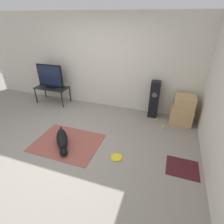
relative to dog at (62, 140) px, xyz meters
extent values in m
plane|color=gray|center=(0.20, 0.04, -0.14)|extent=(12.00, 12.00, 0.00)
cube|color=beige|center=(0.20, 2.14, 1.14)|extent=(8.00, 0.06, 2.55)
cube|color=#934C42|center=(0.05, 0.10, -0.13)|extent=(1.40, 1.06, 0.01)
ellipsoid|color=black|center=(-0.02, 0.03, 0.00)|extent=(0.59, 0.68, 0.27)
sphere|color=black|center=(0.21, -0.28, -0.05)|extent=(0.16, 0.16, 0.16)
cone|color=black|center=(0.25, -0.26, 0.04)|extent=(0.05, 0.05, 0.07)
cone|color=black|center=(0.18, -0.31, 0.04)|extent=(0.05, 0.05, 0.07)
cylinder|color=black|center=(-0.29, 0.38, -0.07)|extent=(0.17, 0.20, 0.04)
cylinder|color=yellow|center=(1.20, 0.01, -0.13)|extent=(0.23, 0.23, 0.02)
torus|color=yellow|center=(1.20, 0.01, -0.12)|extent=(0.23, 0.23, 0.02)
cube|color=tan|center=(2.36, 1.78, 0.07)|extent=(0.54, 0.48, 0.42)
cube|color=tan|center=(2.37, 1.77, 0.44)|extent=(0.48, 0.43, 0.33)
cube|color=black|center=(1.64, 1.88, 0.36)|extent=(0.24, 0.24, 0.99)
cylinder|color=#4C4C51|center=(1.64, 1.77, 0.53)|extent=(0.13, 0.00, 0.13)
cube|color=black|center=(-1.45, 1.75, 0.35)|extent=(1.01, 0.50, 0.02)
cylinder|color=black|center=(-1.92, 1.53, 0.10)|extent=(0.04, 0.04, 0.48)
cylinder|color=black|center=(-0.97, 1.53, 0.10)|extent=(0.04, 0.04, 0.48)
cylinder|color=black|center=(-1.92, 1.97, 0.10)|extent=(0.04, 0.04, 0.48)
cylinder|color=black|center=(-0.97, 1.97, 0.10)|extent=(0.04, 0.04, 0.48)
cube|color=black|center=(-1.45, 1.75, 0.38)|extent=(0.29, 0.20, 0.02)
cube|color=black|center=(-1.45, 1.76, 0.72)|extent=(0.83, 0.04, 0.67)
cube|color=#141E38|center=(-1.45, 1.74, 0.72)|extent=(0.77, 0.01, 0.60)
sphere|color=#C6E033|center=(1.78, 1.65, -0.11)|extent=(0.07, 0.07, 0.07)
sphere|color=#C6E033|center=(1.98, 1.37, -0.11)|extent=(0.07, 0.07, 0.07)
cube|color=#47191E|center=(2.41, 0.15, -0.14)|extent=(0.57, 0.51, 0.01)
camera|label=1|loc=(1.94, -2.43, 2.29)|focal=28.00mm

